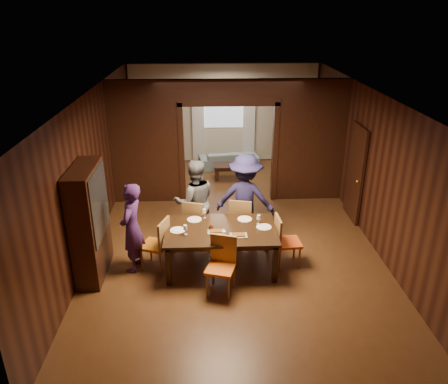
{
  "coord_description": "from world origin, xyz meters",
  "views": [
    {
      "loc": [
        -0.51,
        -8.2,
        4.43
      ],
      "look_at": [
        -0.19,
        -0.4,
        1.05
      ],
      "focal_mm": 35.0,
      "sensor_mm": 36.0,
      "label": 1
    }
  ],
  "objects_px": {
    "person_navy": "(245,198)",
    "hutch": "(89,223)",
    "chair_right": "(288,241)",
    "dining_table": "(221,248)",
    "coffee_table": "(229,172)",
    "person_grey": "(195,202)",
    "sofa": "(229,159)",
    "person_purple": "(132,228)",
    "chair_near": "(220,267)",
    "chair_left": "(155,243)",
    "chair_far_l": "(197,221)",
    "chair_far_r": "(241,219)"
  },
  "relations": [
    {
      "from": "chair_near",
      "to": "hutch",
      "type": "relative_size",
      "value": 0.48
    },
    {
      "from": "person_purple",
      "to": "person_grey",
      "type": "bearing_deg",
      "value": 144.46
    },
    {
      "from": "person_purple",
      "to": "dining_table",
      "type": "height_order",
      "value": "person_purple"
    },
    {
      "from": "person_purple",
      "to": "chair_near",
      "type": "height_order",
      "value": "person_purple"
    },
    {
      "from": "person_purple",
      "to": "coffee_table",
      "type": "distance_m",
      "value": 4.81
    },
    {
      "from": "person_navy",
      "to": "chair_right",
      "type": "distance_m",
      "value": 1.27
    },
    {
      "from": "person_grey",
      "to": "coffee_table",
      "type": "relative_size",
      "value": 2.15
    },
    {
      "from": "dining_table",
      "to": "chair_far_l",
      "type": "distance_m",
      "value": 0.98
    },
    {
      "from": "person_purple",
      "to": "person_navy",
      "type": "height_order",
      "value": "person_navy"
    },
    {
      "from": "chair_near",
      "to": "person_grey",
      "type": "bearing_deg",
      "value": 121.05
    },
    {
      "from": "chair_left",
      "to": "hutch",
      "type": "xyz_separation_m",
      "value": [
        -1.06,
        -0.14,
        0.52
      ]
    },
    {
      "from": "person_grey",
      "to": "dining_table",
      "type": "bearing_deg",
      "value": 104.9
    },
    {
      "from": "person_navy",
      "to": "chair_right",
      "type": "height_order",
      "value": "person_navy"
    },
    {
      "from": "chair_right",
      "to": "chair_far_l",
      "type": "relative_size",
      "value": 1.0
    },
    {
      "from": "person_navy",
      "to": "chair_near",
      "type": "xyz_separation_m",
      "value": [
        -0.55,
        -1.77,
        -0.42
      ]
    },
    {
      "from": "dining_table",
      "to": "coffee_table",
      "type": "xyz_separation_m",
      "value": [
        0.36,
        4.35,
        -0.18
      ]
    },
    {
      "from": "coffee_table",
      "to": "chair_far_l",
      "type": "xyz_separation_m",
      "value": [
        -0.81,
        -3.48,
        0.28
      ]
    },
    {
      "from": "coffee_table",
      "to": "chair_far_r",
      "type": "height_order",
      "value": "chair_far_r"
    },
    {
      "from": "chair_left",
      "to": "dining_table",
      "type": "bearing_deg",
      "value": 108.67
    },
    {
      "from": "coffee_table",
      "to": "chair_near",
      "type": "xyz_separation_m",
      "value": [
        -0.39,
        -5.13,
        0.28
      ]
    },
    {
      "from": "person_purple",
      "to": "chair_right",
      "type": "height_order",
      "value": "person_purple"
    },
    {
      "from": "person_grey",
      "to": "hutch",
      "type": "height_order",
      "value": "hutch"
    },
    {
      "from": "dining_table",
      "to": "hutch",
      "type": "distance_m",
      "value": 2.33
    },
    {
      "from": "person_navy",
      "to": "dining_table",
      "type": "xyz_separation_m",
      "value": [
        -0.52,
        -0.99,
        -0.52
      ]
    },
    {
      "from": "hutch",
      "to": "person_purple",
      "type": "bearing_deg",
      "value": 8.51
    },
    {
      "from": "dining_table",
      "to": "coffee_table",
      "type": "distance_m",
      "value": 4.37
    },
    {
      "from": "dining_table",
      "to": "chair_far_l",
      "type": "xyz_separation_m",
      "value": [
        -0.45,
        0.87,
        0.1
      ]
    },
    {
      "from": "person_grey",
      "to": "sofa",
      "type": "height_order",
      "value": "person_grey"
    },
    {
      "from": "coffee_table",
      "to": "chair_left",
      "type": "relative_size",
      "value": 0.82
    },
    {
      "from": "dining_table",
      "to": "chair_right",
      "type": "distance_m",
      "value": 1.22
    },
    {
      "from": "chair_right",
      "to": "chair_near",
      "type": "height_order",
      "value": "same"
    },
    {
      "from": "person_purple",
      "to": "chair_far_l",
      "type": "relative_size",
      "value": 1.7
    },
    {
      "from": "sofa",
      "to": "chair_far_l",
      "type": "height_order",
      "value": "chair_far_l"
    },
    {
      "from": "hutch",
      "to": "chair_far_l",
      "type": "bearing_deg",
      "value": 28.7
    },
    {
      "from": "chair_right",
      "to": "chair_near",
      "type": "bearing_deg",
      "value": 118.2
    },
    {
      "from": "sofa",
      "to": "chair_left",
      "type": "xyz_separation_m",
      "value": [
        -1.6,
        -5.21,
        0.24
      ]
    },
    {
      "from": "coffee_table",
      "to": "person_purple",
      "type": "bearing_deg",
      "value": -113.69
    },
    {
      "from": "person_navy",
      "to": "hutch",
      "type": "relative_size",
      "value": 0.9
    },
    {
      "from": "sofa",
      "to": "chair_near",
      "type": "xyz_separation_m",
      "value": [
        -0.45,
        -6.02,
        0.24
      ]
    },
    {
      "from": "sofa",
      "to": "hutch",
      "type": "height_order",
      "value": "hutch"
    },
    {
      "from": "sofa",
      "to": "coffee_table",
      "type": "bearing_deg",
      "value": 79.03
    },
    {
      "from": "person_purple",
      "to": "sofa",
      "type": "xyz_separation_m",
      "value": [
        1.97,
        5.25,
        -0.58
      ]
    },
    {
      "from": "coffee_table",
      "to": "chair_near",
      "type": "distance_m",
      "value": 5.16
    },
    {
      "from": "chair_right",
      "to": "hutch",
      "type": "bearing_deg",
      "value": 87.83
    },
    {
      "from": "person_navy",
      "to": "person_purple",
      "type": "bearing_deg",
      "value": 38.82
    },
    {
      "from": "coffee_table",
      "to": "person_grey",
      "type": "bearing_deg",
      "value": -103.92
    },
    {
      "from": "dining_table",
      "to": "chair_right",
      "type": "height_order",
      "value": "chair_right"
    },
    {
      "from": "person_purple",
      "to": "chair_left",
      "type": "relative_size",
      "value": 1.7
    },
    {
      "from": "chair_left",
      "to": "chair_near",
      "type": "relative_size",
      "value": 1.0
    },
    {
      "from": "coffee_table",
      "to": "dining_table",
      "type": "bearing_deg",
      "value": -94.74
    }
  ]
}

